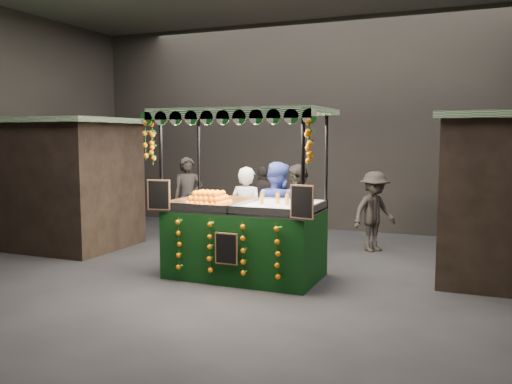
% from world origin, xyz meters
% --- Properties ---
extents(ground, '(12.00, 12.00, 0.00)m').
position_xyz_m(ground, '(0.00, 0.00, 0.00)').
color(ground, black).
rests_on(ground, ground).
extents(market_hall, '(12.10, 10.10, 5.05)m').
position_xyz_m(market_hall, '(0.00, 0.00, 3.38)').
color(market_hall, black).
rests_on(market_hall, ground).
extents(neighbour_stall_left, '(3.00, 2.20, 2.60)m').
position_xyz_m(neighbour_stall_left, '(-4.40, 1.00, 1.31)').
color(neighbour_stall_left, black).
rests_on(neighbour_stall_left, ground).
extents(juice_stall, '(2.75, 1.62, 2.66)m').
position_xyz_m(juice_stall, '(0.13, 0.13, 0.83)').
color(juice_stall, black).
rests_on(juice_stall, ground).
extents(vendor_grey, '(0.64, 0.43, 1.71)m').
position_xyz_m(vendor_grey, '(-0.23, 1.05, 0.86)').
color(vendor_grey, gray).
rests_on(vendor_grey, ground).
extents(vendor_blue, '(0.99, 0.83, 1.80)m').
position_xyz_m(vendor_blue, '(0.27, 1.19, 0.90)').
color(vendor_blue, navy).
rests_on(vendor_blue, ground).
extents(shopper_0, '(0.78, 0.72, 1.79)m').
position_xyz_m(shopper_0, '(-2.33, 2.65, 0.89)').
color(shopper_0, '#2E2925').
rests_on(shopper_0, ground).
extents(shopper_1, '(1.07, 1.03, 1.73)m').
position_xyz_m(shopper_1, '(0.47, 1.80, 0.87)').
color(shopper_1, '#2A2522').
rests_on(shopper_1, ground).
extents(shopper_2, '(0.94, 0.43, 1.58)m').
position_xyz_m(shopper_2, '(-0.88, 3.46, 0.79)').
color(shopper_2, '#2D2725').
rests_on(shopper_2, ground).
extents(shopper_3, '(1.07, 1.16, 1.57)m').
position_xyz_m(shopper_3, '(1.68, 2.91, 0.78)').
color(shopper_3, '#2A2522').
rests_on(shopper_3, ground).
extents(shopper_4, '(0.90, 0.79, 1.54)m').
position_xyz_m(shopper_4, '(-4.50, 2.68, 0.77)').
color(shopper_4, black).
rests_on(shopper_4, ground).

